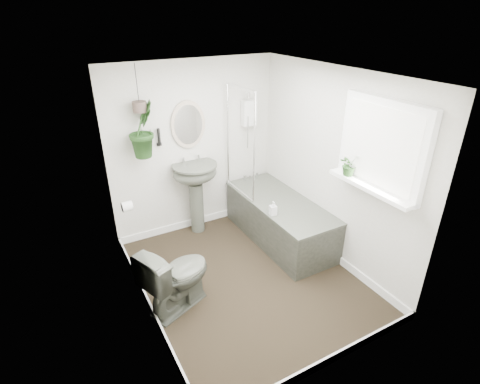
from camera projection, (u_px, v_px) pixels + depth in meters
floor at (246, 278)px, 4.39m from camera, size 2.30×2.80×0.02m
ceiling at (248, 73)px, 3.37m from camera, size 2.30×2.80×0.02m
wall_back at (194, 149)px, 4.98m from camera, size 2.30×0.02×2.30m
wall_front at (342, 261)px, 2.77m from camera, size 2.30×0.02×2.30m
wall_left at (136, 216)px, 3.38m from camera, size 0.02×2.80×2.30m
wall_right at (333, 168)px, 4.38m from camera, size 0.02×2.80×2.30m
skirting at (246, 274)px, 4.37m from camera, size 2.30×2.80×0.10m
bathtub at (280, 220)px, 5.00m from camera, size 0.72×1.72×0.58m
bath_screen at (240, 143)px, 4.80m from camera, size 0.04×0.72×1.40m
shower_box at (249, 113)px, 5.10m from camera, size 0.20×0.10×0.35m
oval_mirror at (188, 125)px, 4.76m from camera, size 0.46×0.03×0.62m
wall_sconce at (159, 137)px, 4.63m from camera, size 0.04×0.04×0.22m
toilet_roll_holder at (127, 206)px, 4.06m from camera, size 0.11×0.11×0.11m
window_recess at (382, 146)px, 3.58m from camera, size 0.08×1.00×0.90m
window_sill at (370, 187)px, 3.74m from camera, size 0.18×1.00×0.04m
window_blinds at (379, 147)px, 3.56m from camera, size 0.01×0.86×0.76m
toilet at (177, 276)px, 3.81m from camera, size 0.86×0.68×0.76m
pedestal_sink at (196, 198)px, 5.10m from camera, size 0.63×0.55×1.01m
sill_plant at (349, 164)px, 3.91m from camera, size 0.23×0.21×0.24m
hanging_plant at (142, 130)px, 4.37m from camera, size 0.46×0.47×0.66m
soap_bottle at (273, 208)px, 4.51m from camera, size 0.09×0.09×0.18m
hanging_pot at (139, 107)px, 4.26m from camera, size 0.16×0.16×0.12m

